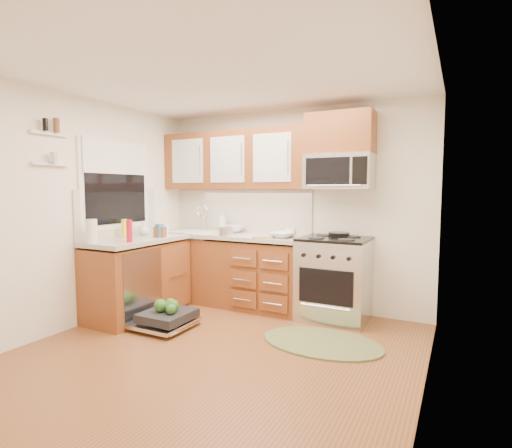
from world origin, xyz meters
The scene contains 38 objects.
floor centered at (0.00, 0.00, 0.00)m, with size 3.50×3.50×0.00m, color brown.
ceiling centered at (0.00, 0.00, 2.50)m, with size 3.50×3.50×0.00m, color white.
wall_back centered at (0.00, 1.75, 1.25)m, with size 3.50×0.04×2.50m, color white.
wall_front centered at (0.00, -1.75, 1.25)m, with size 3.50×0.04×2.50m, color white.
wall_left centered at (-1.75, 0.00, 1.25)m, with size 0.04×3.50×2.50m, color white.
wall_right centered at (1.75, 0.00, 1.25)m, with size 0.04×3.50×2.50m, color white.
base_cabinet_back centered at (-0.73, 1.45, 0.42)m, with size 2.05×0.60×0.85m, color brown.
base_cabinet_left centered at (-1.45, 0.52, 0.42)m, with size 0.60×1.25×0.85m, color brown.
countertop_back centered at (-0.72, 1.44, 0.90)m, with size 2.07×0.64×0.05m, color #ACA99D.
countertop_left centered at (-1.44, 0.53, 0.90)m, with size 0.64×1.27×0.05m, color #ACA99D.
backsplash_back centered at (-0.73, 1.74, 1.21)m, with size 2.05×0.02×0.57m, color beige.
backsplash_left centered at (-1.74, 0.52, 1.21)m, with size 0.02×1.25×0.57m, color beige.
upper_cabinets centered at (-0.73, 1.57, 1.88)m, with size 2.05×0.35×0.75m, color brown, non-canonical shape.
cabinet_over_mw centered at (0.68, 1.57, 2.13)m, with size 0.76×0.35×0.47m, color brown.
range centered at (0.68, 1.43, 0.47)m, with size 0.76×0.64×0.95m, color silver, non-canonical shape.
microwave centered at (0.68, 1.55, 1.70)m, with size 0.76×0.38×0.40m, color silver, non-canonical shape.
sink centered at (-1.25, 1.42, 0.80)m, with size 0.62×0.50×0.26m, color white, non-canonical shape.
dishwasher centered at (-0.86, 0.30, 0.10)m, with size 0.70×0.60×0.20m, color silver, non-canonical shape.
window centered at (-1.74, 0.50, 1.55)m, with size 0.03×1.05×1.05m, color white, non-canonical shape.
window_blind centered at (-1.71, 0.50, 1.88)m, with size 0.02×0.96×0.40m, color white.
shelf_upper centered at (-1.72, -0.35, 2.05)m, with size 0.04×0.40×0.03m, color white.
shelf_lower centered at (-1.72, -0.35, 1.75)m, with size 0.04×0.40×0.03m, color white.
rug centered at (0.79, 0.66, 0.01)m, with size 1.19×0.77×0.02m, color #646B3D, non-canonical shape.
skillet centered at (0.69, 1.57, 0.97)m, with size 0.25×0.25×0.05m, color black.
stock_pot centered at (-0.65, 1.22, 0.98)m, with size 0.19×0.19×0.11m, color silver.
cutting_board centered at (-0.12, 1.22, 0.93)m, with size 0.24×0.16×0.02m, color #A4824B.
canister centered at (-0.94, 1.65, 1.00)m, with size 0.09×0.09×0.14m, color silver.
paper_towel_roll centered at (-1.56, -0.02, 1.05)m, with size 0.12×0.12×0.26m, color white.
mustard_bottle centered at (-1.62, 0.50, 1.03)m, with size 0.07×0.07×0.22m, color yellow.
red_bottle centered at (-1.25, 0.21, 1.05)m, with size 0.06×0.06×0.24m, color red.
wooden_box centered at (-1.25, 0.71, 0.99)m, with size 0.13×0.09×0.13m, color brown.
blue_carton centered at (-1.25, 0.70, 1.01)m, with size 0.10×0.06×0.16m, color #2873BC.
bowl_a centered at (0.07, 1.32, 0.96)m, with size 0.27×0.27×0.07m, color #999999.
bowl_b centered at (-0.75, 1.56, 0.97)m, with size 0.30×0.30×0.09m, color #999999.
cup centered at (0.12, 1.47, 0.98)m, with size 0.13×0.13×0.11m, color #999999.
soap_bottle_a centered at (-0.92, 1.58, 1.06)m, with size 0.11×0.11×0.27m, color #999999.
soap_bottle_b centered at (-1.47, 1.05, 1.01)m, with size 0.08×0.08×0.18m, color #999999.
soap_bottle_c centered at (-1.59, 0.79, 1.01)m, with size 0.13×0.13×0.16m, color #999999.
Camera 1 is at (1.95, -2.98, 1.50)m, focal length 28.00 mm.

